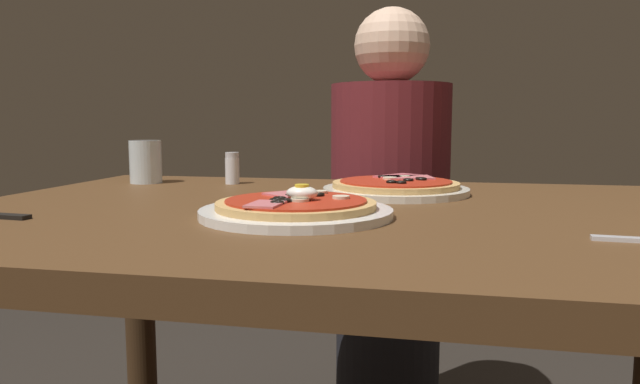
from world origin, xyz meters
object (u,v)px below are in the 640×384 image
at_px(water_glass_near, 146,165).
at_px(dining_table, 349,279).
at_px(pizza_foreground, 296,209).
at_px(salt_shaker, 232,168).
at_px(diner_person, 391,239).
at_px(pizza_across_left, 396,187).

bearing_deg(water_glass_near, dining_table, -29.07).
relative_size(pizza_foreground, salt_shaker, 4.04).
bearing_deg(diner_person, pizza_across_left, 95.65).
bearing_deg(pizza_foreground, pizza_across_left, 68.09).
distance_m(water_glass_near, salt_shaker, 0.19).
relative_size(pizza_foreground, diner_person, 0.23).
bearing_deg(pizza_foreground, salt_shaker, 121.47).
distance_m(pizza_across_left, diner_person, 0.56).
height_order(dining_table, salt_shaker, salt_shaker).
relative_size(dining_table, salt_shaker, 18.70).
bearing_deg(pizza_foreground, dining_table, 58.21).
height_order(pizza_across_left, salt_shaker, salt_shaker).
bearing_deg(water_glass_near, pizza_foreground, -40.75).
relative_size(pizza_foreground, pizza_across_left, 1.02).
bearing_deg(pizza_across_left, water_glass_near, 171.77).
distance_m(water_glass_near, diner_person, 0.70).
relative_size(pizza_across_left, diner_person, 0.23).
distance_m(dining_table, salt_shaker, 0.44).
xyz_separation_m(pizza_foreground, salt_shaker, (-0.24, 0.39, 0.02)).
bearing_deg(dining_table, diner_person, 89.60).
bearing_deg(pizza_across_left, dining_table, -106.29).
relative_size(dining_table, pizza_foreground, 4.63).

